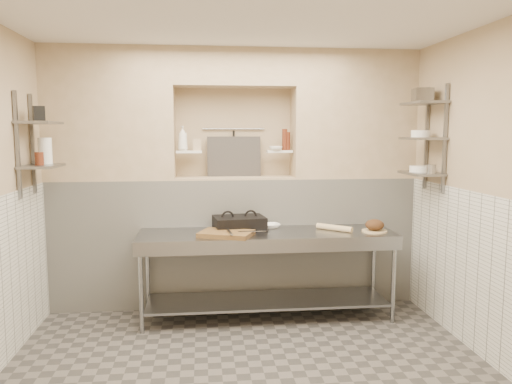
{
  "coord_description": "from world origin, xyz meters",
  "views": [
    {
      "loc": [
        -0.36,
        -3.76,
        1.91
      ],
      "look_at": [
        0.15,
        0.9,
        1.35
      ],
      "focal_mm": 35.0,
      "sensor_mm": 36.0,
      "label": 1
    }
  ],
  "objects": [
    {
      "name": "floor",
      "position": [
        0.0,
        0.0,
        -0.05
      ],
      "size": [
        4.0,
        3.9,
        0.1
      ],
      "primitive_type": "cube",
      "color": "#56514C",
      "rests_on": "ground"
    },
    {
      "name": "ceiling",
      "position": [
        0.0,
        0.0,
        2.85
      ],
      "size": [
        4.0,
        3.9,
        0.1
      ],
      "primitive_type": "cube",
      "color": "silver",
      "rests_on": "ground"
    },
    {
      "name": "wall_right",
      "position": [
        2.05,
        0.0,
        1.4
      ],
      "size": [
        0.1,
        3.9,
        2.8
      ],
      "primitive_type": "cube",
      "color": "tan",
      "rests_on": "ground"
    },
    {
      "name": "wall_back",
      "position": [
        0.0,
        2.0,
        1.4
      ],
      "size": [
        4.0,
        0.1,
        2.8
      ],
      "primitive_type": "cube",
      "color": "tan",
      "rests_on": "ground"
    },
    {
      "name": "wall_front",
      "position": [
        0.0,
        -2.0,
        1.4
      ],
      "size": [
        4.0,
        0.1,
        2.8
      ],
      "primitive_type": "cube",
      "color": "tan",
      "rests_on": "ground"
    },
    {
      "name": "backwall_lower",
      "position": [
        0.0,
        1.75,
        0.7
      ],
      "size": [
        4.0,
        0.4,
        1.4
      ],
      "primitive_type": "cube",
      "color": "silver",
      "rests_on": "floor"
    },
    {
      "name": "alcove_sill",
      "position": [
        0.0,
        1.75,
        1.41
      ],
      "size": [
        1.3,
        0.4,
        0.02
      ],
      "primitive_type": "cube",
      "color": "tan",
      "rests_on": "backwall_lower"
    },
    {
      "name": "backwall_pillar_left",
      "position": [
        -1.33,
        1.75,
        2.1
      ],
      "size": [
        1.35,
        0.4,
        1.4
      ],
      "primitive_type": "cube",
      "color": "tan",
      "rests_on": "backwall_lower"
    },
    {
      "name": "backwall_pillar_right",
      "position": [
        1.33,
        1.75,
        2.1
      ],
      "size": [
        1.35,
        0.4,
        1.4
      ],
      "primitive_type": "cube",
      "color": "tan",
      "rests_on": "backwall_lower"
    },
    {
      "name": "backwall_header",
      "position": [
        0.0,
        1.75,
        2.6
      ],
      "size": [
        1.3,
        0.4,
        0.4
      ],
      "primitive_type": "cube",
      "color": "tan",
      "rests_on": "backwall_lower"
    },
    {
      "name": "wainscot_right",
      "position": [
        1.99,
        0.0,
        0.7
      ],
      "size": [
        0.02,
        3.9,
        1.4
      ],
      "primitive_type": "cube",
      "color": "silver",
      "rests_on": "floor"
    },
    {
      "name": "alcove_shelf_left",
      "position": [
        -0.5,
        1.75,
        1.7
      ],
      "size": [
        0.28,
        0.16,
        0.02
      ],
      "primitive_type": "cube",
      "color": "white",
      "rests_on": "backwall_lower"
    },
    {
      "name": "alcove_shelf_right",
      "position": [
        0.5,
        1.75,
        1.7
      ],
      "size": [
        0.28,
        0.16,
        0.02
      ],
      "primitive_type": "cube",
      "color": "white",
      "rests_on": "backwall_lower"
    },
    {
      "name": "utensil_rail",
      "position": [
        0.0,
        1.92,
        1.95
      ],
      "size": [
        0.7,
        0.02,
        0.02
      ],
      "primitive_type": "cylinder",
      "rotation": [
        0.0,
        1.57,
        0.0
      ],
      "color": "gray",
      "rests_on": "wall_back"
    },
    {
      "name": "hanging_steel",
      "position": [
        0.0,
        1.9,
        1.78
      ],
      "size": [
        0.02,
        0.02,
        0.3
      ],
      "primitive_type": "cylinder",
      "color": "black",
      "rests_on": "utensil_rail"
    },
    {
      "name": "splash_panel",
      "position": [
        0.0,
        1.85,
        1.64
      ],
      "size": [
        0.6,
        0.08,
        0.45
      ],
      "primitive_type": "cube",
      "rotation": [
        -0.14,
        0.0,
        0.0
      ],
      "color": "#383330",
      "rests_on": "alcove_sill"
    },
    {
      "name": "shelf_rail_left_a",
      "position": [
        -1.98,
        1.25,
        1.8
      ],
      "size": [
        0.03,
        0.03,
        0.95
      ],
      "primitive_type": "cube",
      "color": "slate",
      "rests_on": "wall_left"
    },
    {
      "name": "shelf_rail_left_b",
      "position": [
        -1.98,
        0.85,
        1.8
      ],
      "size": [
        0.03,
        0.03,
        0.95
      ],
      "primitive_type": "cube",
      "color": "slate",
      "rests_on": "wall_left"
    },
    {
      "name": "wall_shelf_left_lower",
      "position": [
        -1.84,
        1.05,
        1.6
      ],
      "size": [
        0.3,
        0.5,
        0.02
      ],
      "primitive_type": "cube",
      "color": "slate",
      "rests_on": "wall_left"
    },
    {
      "name": "wall_shelf_left_upper",
      "position": [
        -1.84,
        1.05,
        2.0
      ],
      "size": [
        0.3,
        0.5,
        0.03
      ],
      "primitive_type": "cube",
      "color": "slate",
      "rests_on": "wall_left"
    },
    {
      "name": "shelf_rail_right_a",
      "position": [
        1.98,
        1.25,
        1.85
      ],
      "size": [
        0.03,
        0.03,
        1.05
      ],
      "primitive_type": "cube",
      "color": "slate",
      "rests_on": "wall_right"
    },
    {
      "name": "shelf_rail_right_b",
      "position": [
        1.98,
        0.85,
        1.85
      ],
      "size": [
        0.03,
        0.03,
        1.05
      ],
      "primitive_type": "cube",
      "color": "slate",
      "rests_on": "wall_right"
    },
    {
      "name": "wall_shelf_right_lower",
      "position": [
        1.84,
        1.05,
        1.5
      ],
      "size": [
        0.3,
        0.5,
        0.02
      ],
      "primitive_type": "cube",
      "color": "slate",
      "rests_on": "wall_right"
    },
    {
      "name": "wall_shelf_right_mid",
      "position": [
        1.84,
        1.05,
        1.85
      ],
      "size": [
        0.3,
        0.5,
        0.02
      ],
      "primitive_type": "cube",
      "color": "slate",
      "rests_on": "wall_right"
    },
    {
      "name": "wall_shelf_right_upper",
      "position": [
        1.84,
        1.05,
        2.2
      ],
      "size": [
        0.3,
        0.5,
        0.03
      ],
      "primitive_type": "cube",
      "color": "slate",
      "rests_on": "wall_right"
    },
    {
      "name": "prep_table",
      "position": [
        0.29,
        1.18,
        0.64
      ],
      "size": [
        2.6,
        0.7,
        0.9
      ],
      "color": "gray",
      "rests_on": "floor"
    },
    {
      "name": "panini_press",
      "position": [
        0.02,
        1.35,
        0.97
      ],
      "size": [
        0.56,
        0.44,
        0.14
      ],
      "rotation": [
        0.0,
        0.0,
        0.13
      ],
      "color": "black",
      "rests_on": "prep_table"
    },
    {
      "name": "cutting_board",
      "position": [
        -0.13,
        1.05,
        0.92
      ],
      "size": [
        0.59,
        0.51,
        0.04
      ],
      "primitive_type": "cube",
      "rotation": [
        0.0,
        0.0,
        -0.38
      ],
      "color": "brown",
      "rests_on": "prep_table"
    },
    {
      "name": "knife_blade",
      "position": [
        0.12,
        1.02,
        0.95
      ],
      "size": [
        0.28,
        0.06,
        0.01
      ],
      "primitive_type": "cube",
      "rotation": [
        0.0,
        0.0,
        0.08
      ],
      "color": "gray",
      "rests_on": "cutting_board"
    },
    {
      "name": "tongs",
      "position": [
        -0.1,
        0.97,
        0.96
      ],
      "size": [
        0.05,
        0.26,
        0.02
      ],
      "primitive_type": "cylinder",
      "rotation": [
        1.57,
        0.0,
        0.1
      ],
      "color": "gray",
      "rests_on": "cutting_board"
    },
    {
      "name": "mixing_bowl",
      "position": [
        0.36,
        1.41,
        0.92
      ],
      "size": [
        0.23,
        0.23,
        0.05
      ],
      "primitive_type": "imported",
      "rotation": [
        0.0,
        0.0,
        0.18
      ],
      "color": "white",
      "rests_on": "prep_table"
    },
    {
      "name": "rolling_pin",
      "position": [
        0.99,
        1.2,
        0.93
      ],
      "size": [
        0.34,
        0.31,
        0.06
      ],
      "primitive_type": "cylinder",
      "rotation": [
        1.57,
        0.0,
        0.84
      ],
      "color": "#D0B383",
      "rests_on": "prep_table"
    },
    {
      "name": "bread_board",
      "position": [
        1.39,
        1.1,
        0.91
      ],
      "size": [
        0.26,
        0.26,
        0.01
      ],
      "primitive_type": "cylinder",
      "color": "#D0B383",
      "rests_on": "prep_table"
    },
    {
      "name": "bread_loaf",
      "position": [
        1.39,
        1.1,
        0.97
      ],
      "size": [
        0.19,
        0.19,
        0.11
      ],
      "primitive_type": "ellipsoid",
      "color": "#4C2D19",
      "rests_on": "bread_board"
    },
    {
      "name": "bottle_soap",
      "position": [
        -0.56,
        1.71,
        1.85
      ],
      "size": [
        0.13,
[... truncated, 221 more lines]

